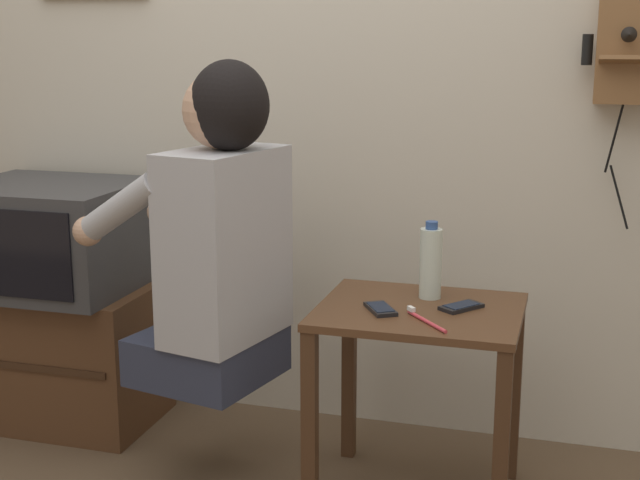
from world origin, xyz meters
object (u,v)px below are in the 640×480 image
cell_phone_spare (461,307)px  toothbrush (424,319)px  person (217,233)px  water_bottle (431,262)px  wall_phone_antique (627,40)px  cell_phone_held (380,309)px  television (49,236)px

cell_phone_spare → toothbrush: toothbrush is taller
person → water_bottle: (0.59, 0.18, -0.09)m
wall_phone_antique → toothbrush: size_ratio=5.10×
person → cell_phone_spare: 0.72m
cell_phone_spare → toothbrush: size_ratio=0.89×
cell_phone_held → toothbrush: bearing=-56.2°
cell_phone_held → toothbrush: 0.15m
wall_phone_antique → television: bearing=-172.6°
toothbrush → cell_phone_held: bearing=114.6°
wall_phone_antique → person: bearing=-154.9°
television → toothbrush: television is taller
cell_phone_held → water_bottle: bearing=25.4°
person → cell_phone_held: 0.51m
person → water_bottle: bearing=-60.6°
television → cell_phone_spare: television is taller
television → wall_phone_antique: size_ratio=0.77×
wall_phone_antique → water_bottle: bearing=-146.4°
television → water_bottle: television is taller
cell_phone_held → television: bearing=136.3°
person → toothbrush: bearing=-82.1°
water_bottle → person: bearing=-163.3°
person → cell_phone_held: size_ratio=6.81×
toothbrush → wall_phone_antique: bearing=9.0°
wall_phone_antique → water_bottle: (-0.50, -0.34, -0.62)m
person → water_bottle: 0.62m
cell_phone_held → cell_phone_spare: same height
water_bottle → toothbrush: bearing=-84.2°
person → cell_phone_held: bearing=-76.1°
cell_phone_held → water_bottle: 0.22m
cell_phone_spare → cell_phone_held: bearing=-120.8°
wall_phone_antique → water_bottle: size_ratio=3.42×
person → wall_phone_antique: size_ratio=1.21×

